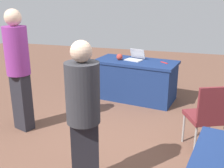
% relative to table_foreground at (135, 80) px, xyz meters
% --- Properties ---
extents(ground_plane, '(14.40, 14.40, 0.00)m').
position_rel_table_foreground_xyz_m(ground_plane, '(-0.16, 2.13, -0.39)').
color(ground_plane, brown).
extents(table_foreground, '(1.67, 0.99, 0.78)m').
position_rel_table_foreground_xyz_m(table_foreground, '(0.00, 0.00, 0.00)').
color(table_foreground, navy).
rests_on(table_foreground, ground).
extents(chair_near_front, '(0.59, 0.59, 0.94)m').
position_rel_table_foreground_xyz_m(chair_near_front, '(-1.31, 1.64, 0.15)').
color(chair_near_front, '#9E9993').
rests_on(chair_near_front, ground).
extents(person_presenter, '(0.43, 0.43, 1.82)m').
position_rel_table_foreground_xyz_m(person_presenter, '(1.37, 1.78, 0.63)').
color(person_presenter, '#26262D').
rests_on(person_presenter, ground).
extents(person_attendee_standing, '(0.45, 0.45, 1.60)m').
position_rel_table_foreground_xyz_m(person_attendee_standing, '(-0.07, 2.76, 0.49)').
color(person_attendee_standing, '#26262D').
rests_on(person_attendee_standing, ground).
extents(laptop_silver, '(0.39, 0.38, 0.21)m').
position_rel_table_foreground_xyz_m(laptop_silver, '(0.04, -0.06, 0.43)').
color(laptop_silver, silver).
rests_on(laptop_silver, table_foreground).
extents(yarn_ball, '(0.12, 0.12, 0.12)m').
position_rel_table_foreground_xyz_m(yarn_ball, '(0.32, 0.03, 0.45)').
color(yarn_ball, '#B2382D').
rests_on(yarn_ball, table_foreground).
extents(scissors_red, '(0.16, 0.15, 0.01)m').
position_rel_table_foreground_xyz_m(scissors_red, '(-0.55, 0.01, 0.39)').
color(scissors_red, red).
rests_on(scissors_red, table_foreground).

